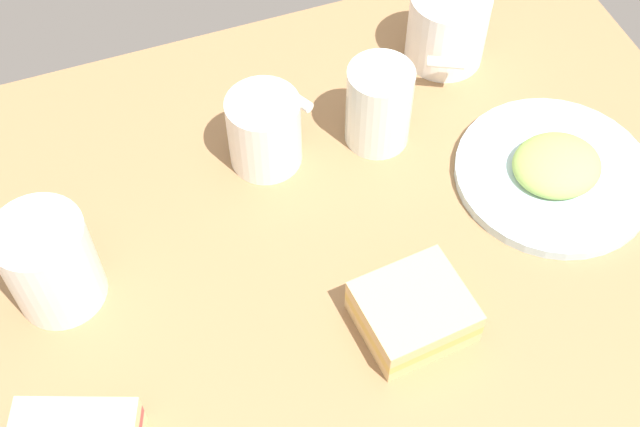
{
  "coord_description": "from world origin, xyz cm",
  "views": [
    {
      "loc": [
        -17.08,
        -46.34,
        73.85
      ],
      "look_at": [
        0.0,
        0.0,
        5.0
      ],
      "focal_mm": 48.14,
      "sensor_mm": 36.0,
      "label": 1
    }
  ],
  "objects": [
    {
      "name": "tabletop",
      "position": [
        0.0,
        0.0,
        1.0
      ],
      "size": [
        90.0,
        64.0,
        2.0
      ],
      "primitive_type": "cube",
      "color": "#936D47",
      "rests_on": "ground"
    },
    {
      "name": "plate_of_food",
      "position": [
        25.56,
        -2.16,
        3.16
      ],
      "size": [
        20.88,
        20.88,
        4.02
      ],
      "color": "silver",
      "rests_on": "tabletop"
    },
    {
      "name": "coffee_mug_black",
      "position": [
        22.44,
        18.66,
        6.56
      ],
      "size": [
        9.5,
        11.6,
        8.84
      ],
      "color": "white",
      "rests_on": "tabletop"
    },
    {
      "name": "coffee_mug_milky",
      "position": [
        -25.79,
        1.86,
        7.35
      ],
      "size": [
        8.49,
        10.77,
        10.42
      ],
      "color": "white",
      "rests_on": "tabletop"
    },
    {
      "name": "coffee_mug_spare",
      "position": [
        -2.06,
        11.1,
        6.42
      ],
      "size": [
        9.84,
        8.23,
        8.56
      ],
      "color": "white",
      "rests_on": "tabletop"
    },
    {
      "name": "sandwich_side",
      "position": [
        4.42,
        -12.96,
        4.2
      ],
      "size": [
        10.51,
        9.63,
        4.4
      ],
      "color": "#DBB77A",
      "rests_on": "tabletop"
    },
    {
      "name": "glass_of_milk",
      "position": [
        10.25,
        9.78,
        6.26
      ],
      "size": [
        7.04,
        7.04,
        9.77
      ],
      "color": "silver",
      "rests_on": "tabletop"
    }
  ]
}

